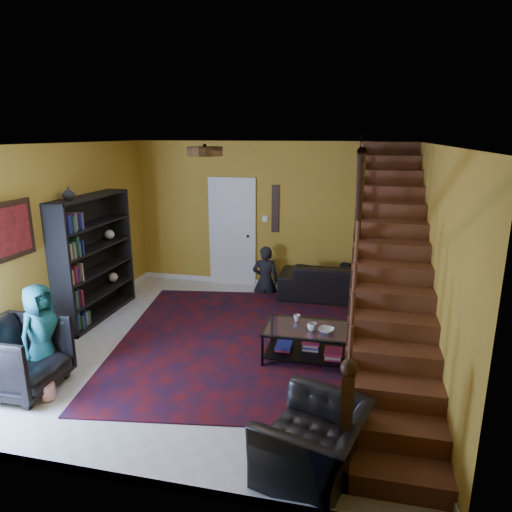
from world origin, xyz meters
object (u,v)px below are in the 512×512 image
Objects in this scene: bookshelf at (95,260)px; armchair_left at (19,357)px; coffee_table at (311,341)px; armchair_right at (314,442)px; sofa at (343,282)px.

armchair_left is at bearing -81.01° from bookshelf.
bookshelf is at bearing 168.00° from coffee_table.
coffee_table is (-0.26, 2.09, -0.04)m from armchair_right.
armchair_right is at bearing -36.58° from bookshelf.
coffee_table is at bearing -156.84° from armchair_right.
coffee_table is (-0.32, -2.46, -0.06)m from sofa.
bookshelf is 2.07× the size of armchair_right.
armchair_right is 2.10m from coffee_table.
bookshelf is 2.19× the size of armchair_left.
armchair_left is 3.55m from coffee_table.
armchair_left reaches higher than coffee_table.
coffee_table is (3.58, -0.76, -0.69)m from bookshelf.
bookshelf reaches higher than armchair_left.
armchair_left is at bearing -83.72° from armchair_right.
sofa is at bearing -164.65° from armchair_right.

